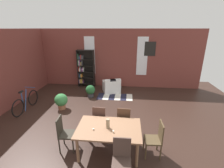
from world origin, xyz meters
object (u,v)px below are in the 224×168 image
(dining_chair_far_right, at_px, (124,120))
(dining_chair_head_left, at_px, (64,132))
(dining_table, at_px, (109,130))
(bicycle_second, at_px, (26,102))
(potted_plant_by_shelf, at_px, (90,91))
(bookshelf_tall, at_px, (85,68))
(vase_on_table, at_px, (108,123))
(armchair_white, at_px, (111,87))
(dining_chair_near_right, at_px, (122,159))
(dining_chair_far_left, at_px, (100,119))
(potted_plant_corner, at_px, (61,101))
(dining_chair_head_right, at_px, (156,138))

(dining_chair_far_right, distance_m, dining_chair_head_left, 1.71)
(dining_table, distance_m, bicycle_second, 4.07)
(dining_chair_far_right, relative_size, bicycle_second, 0.59)
(bicycle_second, height_order, potted_plant_by_shelf, bicycle_second)
(bookshelf_tall, bearing_deg, bicycle_second, -118.63)
(dining_table, bearing_deg, bookshelf_tall, 111.31)
(vase_on_table, relative_size, dining_chair_head_left, 0.26)
(vase_on_table, bearing_deg, potted_plant_by_shelf, 110.20)
(armchair_white, distance_m, bicycle_second, 3.89)
(dining_chair_near_right, height_order, armchair_white, dining_chair_near_right)
(dining_chair_far_left, distance_m, dining_chair_head_left, 1.11)
(armchair_white, distance_m, potted_plant_corner, 2.73)
(armchair_white, bearing_deg, potted_plant_by_shelf, -141.11)
(dining_chair_far_left, height_order, dining_chair_head_left, same)
(vase_on_table, height_order, dining_chair_head_right, vase_on_table)
(dining_chair_far_left, relative_size, dining_chair_near_right, 1.00)
(bookshelf_tall, relative_size, armchair_white, 1.98)
(armchair_white, bearing_deg, dining_chair_head_right, -69.73)
(dining_table, xyz_separation_m, dining_chair_head_right, (1.18, 0.00, -0.14))
(dining_chair_near_right, bearing_deg, armchair_white, 98.49)
(dining_chair_far_right, bearing_deg, bookshelf_tall, 118.61)
(dining_chair_far_right, relative_size, dining_chair_head_left, 1.00)
(bookshelf_tall, relative_size, potted_plant_corner, 3.14)
(bookshelf_tall, relative_size, potted_plant_by_shelf, 3.51)
(dining_chair_head_left, bearing_deg, vase_on_table, 0.28)
(vase_on_table, relative_size, bicycle_second, 0.15)
(dining_table, bearing_deg, dining_chair_near_right, -64.42)
(dining_chair_near_right, relative_size, bicycle_second, 0.59)
(potted_plant_by_shelf, bearing_deg, dining_chair_near_right, -68.52)
(dining_chair_far_left, bearing_deg, bicycle_second, 159.12)
(armchair_white, bearing_deg, potted_plant_corner, -131.63)
(dining_chair_head_right, bearing_deg, potted_plant_by_shelf, 125.52)
(dining_chair_far_left, distance_m, potted_plant_by_shelf, 2.89)
(dining_chair_head_left, bearing_deg, armchair_white, 79.37)
(dining_chair_head_right, xyz_separation_m, bookshelf_tall, (-3.11, 4.94, 0.51))
(potted_plant_by_shelf, height_order, potted_plant_corner, potted_plant_corner)
(dining_chair_far_right, height_order, dining_chair_near_right, same)
(dining_chair_near_right, relative_size, potted_plant_corner, 1.48)
(vase_on_table, distance_m, dining_chair_head_left, 1.20)
(dining_chair_head_right, bearing_deg, dining_chair_far_right, 137.54)
(dining_chair_far_right, bearing_deg, potted_plant_by_shelf, 121.37)
(dining_chair_head_left, relative_size, potted_plant_corner, 1.48)
(dining_table, xyz_separation_m, vase_on_table, (-0.03, -0.00, 0.20))
(bookshelf_tall, bearing_deg, dining_table, -68.69)
(dining_chair_far_left, height_order, bicycle_second, dining_chair_far_left)
(potted_plant_corner, bearing_deg, vase_on_table, -45.26)
(dining_chair_near_right, bearing_deg, potted_plant_corner, 130.97)
(dining_chair_head_right, xyz_separation_m, bicycle_second, (-4.73, 1.97, -0.18))
(vase_on_table, distance_m, bicycle_second, 4.07)
(dining_table, xyz_separation_m, dining_chair_near_right, (0.36, -0.75, -0.14))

